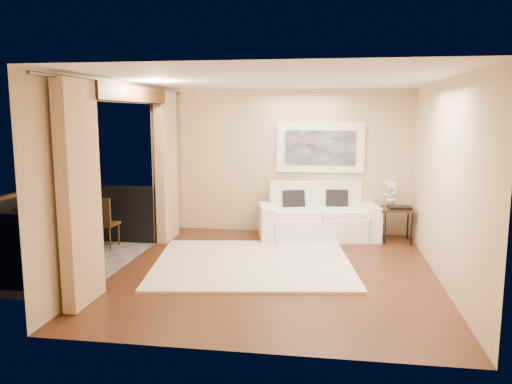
% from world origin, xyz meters
% --- Properties ---
extents(floor, '(5.00, 5.00, 0.00)m').
position_xyz_m(floor, '(0.00, 0.00, 0.00)').
color(floor, '#4F2A17').
rests_on(floor, ground).
extents(room_shell, '(5.00, 6.40, 5.00)m').
position_xyz_m(room_shell, '(-2.13, 0.00, 2.52)').
color(room_shell, white).
rests_on(room_shell, ground).
extents(balcony, '(1.81, 2.60, 1.17)m').
position_xyz_m(balcony, '(-3.31, 0.00, 0.18)').
color(balcony, '#605B56').
rests_on(balcony, ground).
extents(curtains, '(0.16, 4.80, 2.64)m').
position_xyz_m(curtains, '(-2.11, 0.00, 1.34)').
color(curtains, tan).
rests_on(curtains, ground).
extents(artwork, '(1.62, 0.07, 0.92)m').
position_xyz_m(artwork, '(0.55, 2.46, 1.62)').
color(artwork, white).
rests_on(artwork, room_shell).
extents(rug, '(3.25, 2.93, 0.04)m').
position_xyz_m(rug, '(-0.37, 0.28, 0.02)').
color(rug, beige).
rests_on(rug, floor).
extents(sofa, '(2.24, 1.31, 1.01)m').
position_xyz_m(sofa, '(0.54, 2.09, 0.36)').
color(sofa, white).
rests_on(sofa, floor).
extents(side_table, '(0.58, 0.58, 0.60)m').
position_xyz_m(side_table, '(1.93, 2.00, 0.55)').
color(side_table, '#322010').
rests_on(side_table, floor).
extents(tray, '(0.40, 0.30, 0.05)m').
position_xyz_m(tray, '(1.96, 1.93, 0.63)').
color(tray, black).
rests_on(tray, side_table).
extents(orchid, '(0.32, 0.27, 0.51)m').
position_xyz_m(orchid, '(1.83, 2.17, 0.86)').
color(orchid, white).
rests_on(orchid, side_table).
extents(bistro_table, '(0.60, 0.60, 0.68)m').
position_xyz_m(bistro_table, '(-3.49, -0.20, 0.60)').
color(bistro_table, '#322010').
rests_on(bistro_table, balcony).
extents(balcony_chair_far, '(0.40, 0.40, 0.87)m').
position_xyz_m(balcony_chair_far, '(-3.00, 0.81, 0.50)').
color(balcony_chair_far, '#322010').
rests_on(balcony_chair_far, balcony).
extents(balcony_chair_near, '(0.46, 0.47, 0.91)m').
position_xyz_m(balcony_chair_near, '(-3.60, -0.40, 0.52)').
color(balcony_chair_near, '#322010').
rests_on(balcony_chair_near, balcony).
extents(ice_bucket, '(0.18, 0.18, 0.20)m').
position_xyz_m(ice_bucket, '(-3.65, -0.11, 0.78)').
color(ice_bucket, white).
rests_on(ice_bucket, bistro_table).
extents(candle, '(0.06, 0.06, 0.07)m').
position_xyz_m(candle, '(-3.45, -0.05, 0.72)').
color(candle, red).
rests_on(candle, bistro_table).
extents(vase, '(0.04, 0.04, 0.18)m').
position_xyz_m(vase, '(-3.53, -0.41, 0.77)').
color(vase, white).
rests_on(vase, bistro_table).
extents(glass_a, '(0.06, 0.06, 0.12)m').
position_xyz_m(glass_a, '(-3.40, -0.31, 0.74)').
color(glass_a, white).
rests_on(glass_a, bistro_table).
extents(glass_b, '(0.06, 0.06, 0.12)m').
position_xyz_m(glass_b, '(-3.36, -0.15, 0.74)').
color(glass_b, white).
rests_on(glass_b, bistro_table).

